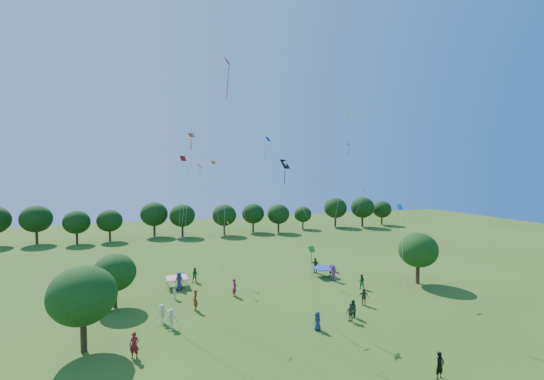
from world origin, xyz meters
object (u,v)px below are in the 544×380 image
(tent_blue, at_px, (323,268))
(red_high_kite, at_px, (231,99))
(tent_red_stripe, at_px, (177,278))
(near_tree_west, at_px, (83,295))
(near_tree_east, at_px, (418,250))
(man_in_black, at_px, (440,365))
(near_tree_north, at_px, (114,273))
(pirate_kite, at_px, (287,168))

(tent_blue, xyz_separation_m, red_high_kite, (-11.99, -3.48, 18.69))
(tent_red_stripe, relative_size, tent_blue, 1.00)
(near_tree_west, distance_m, tent_red_stripe, 14.68)
(near_tree_east, bearing_deg, man_in_black, -127.79)
(near_tree_west, height_order, man_in_black, near_tree_west)
(near_tree_north, relative_size, tent_blue, 2.28)
(tent_blue, bearing_deg, man_in_black, -98.82)
(tent_red_stripe, distance_m, red_high_kite, 20.03)
(near_tree_west, height_order, red_high_kite, red_high_kite)
(near_tree_west, relative_size, pirate_kite, 0.49)
(near_tree_north, relative_size, tent_red_stripe, 2.28)
(near_tree_north, distance_m, red_high_kite, 19.75)
(near_tree_west, relative_size, tent_red_stripe, 2.76)
(near_tree_north, xyz_separation_m, red_high_kite, (10.87, -1.21, 16.45))
(near_tree_north, xyz_separation_m, tent_blue, (22.86, 2.27, -2.24))
(tent_red_stripe, relative_size, red_high_kite, 0.10)
(tent_red_stripe, height_order, pirate_kite, pirate_kite)
(tent_blue, distance_m, pirate_kite, 15.76)
(man_in_black, relative_size, red_high_kite, 0.07)
(man_in_black, bearing_deg, tent_red_stripe, 111.59)
(near_tree_north, height_order, man_in_black, near_tree_north)
(near_tree_east, bearing_deg, tent_red_stripe, 163.31)
(tent_red_stripe, bearing_deg, near_tree_west, -121.05)
(tent_red_stripe, distance_m, tent_blue, 17.03)
(near_tree_east, relative_size, red_high_kite, 0.26)
(man_in_black, height_order, pirate_kite, pirate_kite)
(near_tree_east, relative_size, man_in_black, 3.46)
(near_tree_north, height_order, pirate_kite, pirate_kite)
(near_tree_east, bearing_deg, pirate_kite, -176.38)
(tent_red_stripe, relative_size, man_in_black, 1.32)
(tent_red_stripe, xyz_separation_m, pirate_kite, (9.36, -8.75, 11.95))
(near_tree_north, bearing_deg, pirate_kite, -17.03)
(tent_blue, bearing_deg, tent_red_stripe, 173.97)
(near_tree_west, bearing_deg, pirate_kite, 12.02)
(pirate_kite, distance_m, red_high_kite, 8.78)
(tent_red_stripe, bearing_deg, pirate_kite, -43.05)
(man_in_black, distance_m, red_high_kite, 27.55)
(near_tree_west, xyz_separation_m, near_tree_north, (1.48, 8.26, -0.72))
(pirate_kite, bearing_deg, near_tree_east, 3.62)
(near_tree_north, height_order, near_tree_east, near_tree_east)
(near_tree_east, height_order, pirate_kite, pirate_kite)
(near_tree_north, relative_size, red_high_kite, 0.22)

